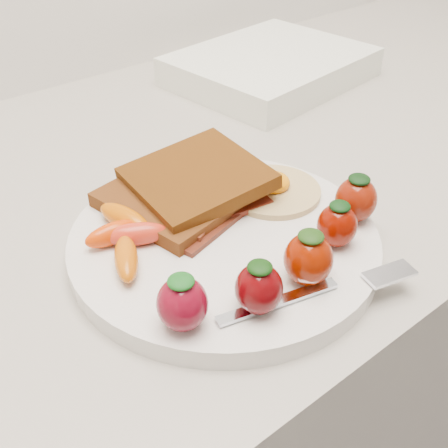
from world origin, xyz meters
TOP-DOWN VIEW (x-y plane):
  - counter at (0.00, 1.70)m, footprint 2.00×0.60m
  - plate at (0.02, 1.56)m, footprint 0.27×0.27m
  - toast_lower at (0.02, 1.63)m, footprint 0.14×0.14m
  - toast_upper at (0.04, 1.62)m, footprint 0.12×0.12m
  - fried_egg at (0.10, 1.58)m, footprint 0.10×0.10m
  - bacon_strips at (0.03, 1.58)m, footprint 0.11×0.07m
  - baby_carrots at (-0.05, 1.60)m, footprint 0.07×0.11m
  - strawberries at (0.03, 1.49)m, footprint 0.23×0.07m
  - fork at (0.04, 1.45)m, footprint 0.16×0.06m
  - appliance at (0.32, 1.83)m, footprint 0.28×0.24m

SIDE VIEW (x-z plane):
  - counter at x=0.00m, z-range 0.00..0.90m
  - plate at x=0.02m, z-range 0.90..0.92m
  - appliance at x=0.32m, z-range 0.90..0.94m
  - fork at x=0.04m, z-range 0.92..0.92m
  - bacon_strips at x=0.03m, z-range 0.92..0.93m
  - fried_egg at x=0.10m, z-range 0.91..0.93m
  - toast_lower at x=0.02m, z-range 0.92..0.93m
  - baby_carrots at x=-0.05m, z-range 0.92..0.94m
  - toast_upper at x=0.04m, z-range 0.93..0.95m
  - strawberries at x=0.03m, z-range 0.92..0.96m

